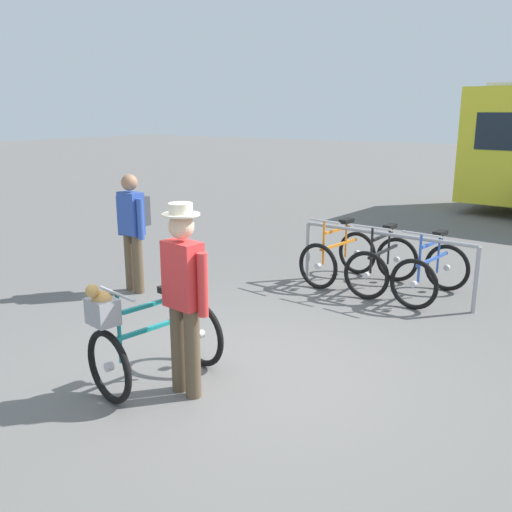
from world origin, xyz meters
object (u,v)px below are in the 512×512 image
(person_with_featured_bike, at_px, (184,293))
(racked_bike_orange, at_px, (338,257))
(pedestrian_with_backpack, at_px, (133,226))
(racked_bike_black, at_px, (382,264))
(racked_bike_blue, at_px, (431,273))
(featured_bicycle, at_px, (146,337))

(person_with_featured_bike, bearing_deg, racked_bike_orange, 95.00)
(racked_bike_orange, bearing_deg, pedestrian_with_backpack, -137.10)
(racked_bike_black, distance_m, pedestrian_with_backpack, 3.51)
(racked_bike_blue, bearing_deg, pedestrian_with_backpack, -151.74)
(featured_bicycle, relative_size, pedestrian_with_backpack, 0.76)
(pedestrian_with_backpack, bearing_deg, racked_bike_blue, 28.26)
(racked_bike_orange, relative_size, pedestrian_with_backpack, 0.72)
(racked_bike_black, bearing_deg, featured_bicycle, -100.62)
(person_with_featured_bike, bearing_deg, racked_bike_blue, 74.37)
(racked_bike_orange, xyz_separation_m, racked_bike_blue, (1.40, -0.09, 0.00))
(pedestrian_with_backpack, bearing_deg, featured_bicycle, -43.03)
(racked_bike_black, relative_size, racked_bike_blue, 0.96)
(racked_bike_orange, bearing_deg, person_with_featured_bike, -85.00)
(featured_bicycle, distance_m, pedestrian_with_backpack, 2.93)
(featured_bicycle, bearing_deg, racked_bike_orange, 89.44)
(featured_bicycle, bearing_deg, racked_bike_blue, 69.72)
(racked_bike_orange, xyz_separation_m, pedestrian_with_backpack, (-2.16, -2.00, 0.57))
(racked_bike_blue, bearing_deg, person_with_featured_bike, -105.63)
(featured_bicycle, bearing_deg, pedestrian_with_backpack, 136.97)
(pedestrian_with_backpack, bearing_deg, person_with_featured_bike, -36.90)
(featured_bicycle, relative_size, person_with_featured_bike, 0.72)
(racked_bike_blue, bearing_deg, racked_bike_orange, 176.19)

